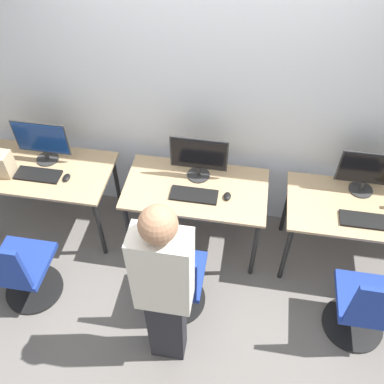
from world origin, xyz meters
name	(u,v)px	position (x,y,z in m)	size (l,w,h in m)	color
ground_plane	(190,269)	(0.00, 0.00, 0.00)	(20.00, 20.00, 0.00)	slate
wall_back	(205,88)	(0.00, 0.76, 1.40)	(12.00, 0.05, 2.80)	silver
desk_left	(45,176)	(-1.34, 0.32, 0.65)	(1.18, 0.64, 0.73)	tan
monitor_left	(42,141)	(-1.34, 0.45, 0.94)	(0.47, 0.19, 0.40)	#2D2D2D
keyboard_left	(38,175)	(-1.34, 0.24, 0.74)	(0.38, 0.15, 0.02)	black
mouse_left	(67,178)	(-1.09, 0.24, 0.74)	(0.06, 0.09, 0.03)	black
office_chair_left	(20,273)	(-1.28, -0.48, 0.36)	(0.48, 0.48, 0.88)	black
desk_center	(196,194)	(0.00, 0.32, 0.65)	(1.18, 0.64, 0.73)	tan
monitor_center	(199,157)	(0.00, 0.46, 0.94)	(0.47, 0.19, 0.40)	#2D2D2D
keyboard_center	(194,195)	(0.00, 0.23, 0.74)	(0.38, 0.15, 0.02)	black
mouse_center	(227,196)	(0.27, 0.25, 0.74)	(0.06, 0.09, 0.03)	black
office_chair_center	(175,283)	(-0.05, -0.37, 0.36)	(0.48, 0.48, 0.88)	black
person_center	(164,288)	(-0.04, -0.74, 0.90)	(0.36, 0.22, 1.65)	#232328
desk_right	(360,214)	(1.34, 0.32, 0.65)	(1.18, 0.64, 0.73)	tan
monitor_right	(368,172)	(1.34, 0.51, 0.94)	(0.47, 0.19, 0.40)	#2D2D2D
keyboard_right	(365,220)	(1.34, 0.18, 0.74)	(0.38, 0.15, 0.02)	black
office_chair_right	(365,310)	(1.39, -0.37, 0.36)	(0.48, 0.48, 0.88)	black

